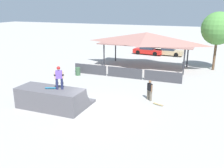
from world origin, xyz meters
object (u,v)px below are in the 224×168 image
Objects in this scene: skater_on_deck at (59,76)px; parked_car_tan at (169,51)px; skateboard_on_deck at (52,88)px; trash_bin at (78,71)px; bystander_walking at (150,89)px; tree_beside_pavilion at (218,29)px; skateboard_on_ground at (158,104)px; parked_car_red at (148,50)px.

skater_on_deck is 0.40× the size of parked_car_tan.
skateboard_on_deck is 9.13m from trash_bin.
bystander_walking reaches higher than trash_bin.
skateboard_on_deck is 0.13× the size of tree_beside_pavilion.
skateboard_on_deck is 1.03× the size of skateboard_on_ground.
skateboard_on_ground is at bearing 5.66° from skateboard_on_deck.
tree_beside_pavilion is (10.01, 16.42, 2.24)m from skater_on_deck.
bystander_walking is 0.36× the size of parked_car_red.
trash_bin is (-3.38, 8.51, -2.04)m from skater_on_deck.
tree_beside_pavilion is 1.43× the size of parked_car_red.
parked_car_red is 3.10m from parked_car_tan.
skater_on_deck reaches higher than parked_car_red.
skateboard_on_ground is (6.92, 3.50, -1.51)m from skateboard_on_deck.
skateboard_on_deck is 23.90m from parked_car_tan.
skateboard_on_deck is at bearing -87.51° from parked_car_red.
parked_car_red is (1.25, 23.19, -0.97)m from skateboard_on_deck.
tree_beside_pavilion is at bearing -66.36° from bystander_walking.
bystander_walking is 1.92× the size of trash_bin.
skateboard_on_deck is 7.44m from bystander_walking.
bystander_walking is 19.32m from parked_car_tan.
trash_bin is at bearing -7.39° from skateboard_on_ground.
skateboard_on_ground is 0.20× the size of parked_car_tan.
parked_car_tan is at bearing 11.05° from parked_car_red.
skater_on_deck is 23.16m from parked_car_red.
trash_bin is (-13.39, -7.91, -4.28)m from tree_beside_pavilion.
skateboard_on_deck is 0.19× the size of parked_car_red.
skater_on_deck is at bearing -121.37° from tree_beside_pavilion.
tree_beside_pavilion is 10.23m from parked_car_tan.
parked_car_red is at bearing 74.55° from trash_bin.
trash_bin is 0.19× the size of parked_car_red.
skateboard_on_deck is 7.90m from skateboard_on_ground.
skater_on_deck is 19.36m from tree_beside_pavilion.
skateboard_on_ground is 0.99× the size of trash_bin.
trash_bin is 0.20× the size of parked_car_tan.
trash_bin is (-9.69, 5.12, 0.37)m from skateboard_on_ground.
tree_beside_pavilion reaches higher than parked_car_tan.
skateboard_on_ground is at bearing -105.86° from tree_beside_pavilion.
skateboard_on_deck is (-0.61, -0.11, -0.89)m from skater_on_deck.
skater_on_deck is 0.36× the size of parked_car_red.
skater_on_deck is at bearing -68.34° from trash_bin.
tree_beside_pavilion reaches higher than skater_on_deck.
skateboard_on_ground is (0.85, -0.74, -0.85)m from bystander_walking.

